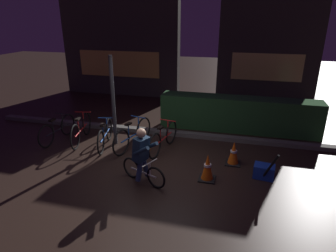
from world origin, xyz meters
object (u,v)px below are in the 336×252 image
street_post (113,102)px  traffic_cone_far (234,153)px  parked_bike_left_mid (81,129)px  parked_bike_center_left (105,135)px  blue_crate (264,171)px  parked_bike_right_mid (163,138)px  closed_umbrella (270,168)px  parked_bike_center_right (133,135)px  parked_bike_leftmost (57,130)px  traffic_cone_near (207,168)px  cyclist (143,155)px

street_post → traffic_cone_far: size_ratio=4.21×
parked_bike_left_mid → traffic_cone_far: 4.26m
parked_bike_center_left → blue_crate: size_ratio=3.60×
parked_bike_left_mid → blue_crate: (4.94, -0.79, -0.21)m
parked_bike_center_left → parked_bike_right_mid: bearing=-97.9°
parked_bike_center_left → traffic_cone_far: parked_bike_center_left is taller
parked_bike_right_mid → closed_umbrella: size_ratio=1.96×
parked_bike_center_right → blue_crate: (3.37, -0.76, -0.21)m
closed_umbrella → blue_crate: bearing=159.8°
parked_bike_leftmost → parked_bike_right_mid: parked_bike_right_mid is taller
parked_bike_left_mid → traffic_cone_far: (4.25, -0.31, -0.08)m
parked_bike_left_mid → parked_bike_right_mid: parked_bike_left_mid is taller
parked_bike_leftmost → traffic_cone_far: (4.93, -0.18, -0.06)m
parked_bike_right_mid → traffic_cone_near: parked_bike_right_mid is taller
traffic_cone_near → cyclist: size_ratio=0.49×
cyclist → street_post: bearing=152.0°
cyclist → closed_umbrella: 2.69m
blue_crate → traffic_cone_near: bearing=-161.7°
blue_crate → traffic_cone_far: bearing=145.0°
traffic_cone_near → blue_crate: 1.28m
parked_bike_center_left → closed_umbrella: closed_umbrella is taller
parked_bike_left_mid → closed_umbrella: (5.02, -1.04, 0.03)m
closed_umbrella → parked_bike_center_left: bearing=-139.0°
parked_bike_leftmost → closed_umbrella: 5.78m
street_post → closed_umbrella: 4.27m
parked_bike_center_right → blue_crate: 3.46m
traffic_cone_near → cyclist: (-1.33, -0.43, 0.34)m
parked_bike_center_left → traffic_cone_near: parked_bike_center_left is taller
street_post → closed_umbrella: size_ratio=2.88×
parked_bike_left_mid → parked_bike_center_right: (1.57, -0.03, 0.00)m
street_post → traffic_cone_near: bearing=-25.4°
traffic_cone_near → cyclist: bearing=-162.0°
street_post → traffic_cone_far: street_post is taller
street_post → parked_bike_leftmost: street_post is taller
street_post → parked_bike_leftmost: 1.91m
parked_bike_left_mid → parked_bike_right_mid: (2.42, -0.00, -0.01)m
street_post → parked_bike_center_right: bearing=-14.0°
parked_bike_right_mid → traffic_cone_far: (1.83, -0.30, -0.07)m
blue_crate → closed_umbrella: size_ratio=0.52×
parked_bike_left_mid → traffic_cone_far: bearing=-106.5°
parked_bike_center_left → parked_bike_right_mid: parked_bike_right_mid is taller
traffic_cone_far → traffic_cone_near: bearing=-120.3°
parked_bike_leftmost → traffic_cone_near: bearing=-100.5°
blue_crate → parked_bike_center_right: bearing=167.4°
parked_bike_leftmost → traffic_cone_near: parked_bike_leftmost is taller
cyclist → closed_umbrella: (2.61, 0.58, -0.24)m
parked_bike_leftmost → blue_crate: parked_bike_leftmost is taller
parked_bike_leftmost → cyclist: size_ratio=1.29×
cyclist → parked_bike_center_left: bearing=160.0°
parked_bike_right_mid → closed_umbrella: bearing=-101.4°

